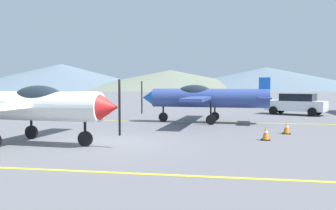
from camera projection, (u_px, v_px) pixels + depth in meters
name	position (u px, v px, depth m)	size (l,w,h in m)	color
ground_plane	(111.00, 144.00, 14.08)	(400.00, 400.00, 0.00)	slate
apron_line_near	(59.00, 170.00, 9.84)	(80.00, 0.16, 0.01)	yellow
apron_line_far	(156.00, 121.00, 22.69)	(80.00, 0.16, 0.01)	yellow
airplane_near	(25.00, 105.00, 14.16)	(7.92, 9.11, 2.73)	white
airplane_mid	(205.00, 97.00, 21.87)	(7.91, 9.11, 2.73)	#33478C
car_sedan	(296.00, 104.00, 27.47)	(4.66, 3.46, 1.62)	white
traffic_cone_front	(266.00, 133.00, 15.09)	(0.36, 0.36, 0.59)	black
traffic_cone_side	(286.00, 128.00, 17.00)	(0.36, 0.36, 0.59)	black
hill_left	(61.00, 77.00, 153.47)	(84.57, 84.57, 10.76)	slate
hill_centerleft	(170.00, 80.00, 146.26)	(81.24, 81.24, 7.84)	slate
hill_centerright	(266.00, 78.00, 148.00)	(86.56, 86.56, 9.08)	slate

